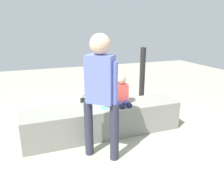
{
  "coord_description": "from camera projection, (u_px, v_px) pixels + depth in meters",
  "views": [
    {
      "loc": [
        -1.0,
        -3.02,
        1.65
      ],
      "look_at": [
        0.03,
        -0.29,
        0.71
      ],
      "focal_mm": 35.43,
      "sensor_mm": 36.0,
      "label": 1
    }
  ],
  "objects": [
    {
      "name": "handbag_black_leather",
      "position": [
        87.0,
        102.0,
        4.63
      ],
      "size": [
        0.26,
        0.11,
        0.29
      ],
      "color": "black",
      "rests_on": "ground_plane"
    },
    {
      "name": "ground_plane",
      "position": [
        104.0,
        133.0,
        3.53
      ],
      "size": [
        12.0,
        12.0,
        0.0
      ],
      "primitive_type": "plane",
      "color": "#9A9C86"
    },
    {
      "name": "child_seated",
      "position": [
        121.0,
        91.0,
        3.42
      ],
      "size": [
        0.28,
        0.32,
        0.48
      ],
      "color": "#1B1F46",
      "rests_on": "concrete_ledge"
    },
    {
      "name": "gift_bag",
      "position": [
        66.0,
        115.0,
        3.92
      ],
      "size": [
        0.23,
        0.13,
        0.29
      ],
      "color": "#59C6B2",
      "rests_on": "ground_plane"
    },
    {
      "name": "adult_standing",
      "position": [
        101.0,
        87.0,
        2.63
      ],
      "size": [
        0.38,
        0.35,
        1.56
      ],
      "color": "#2A2A3A",
      "rests_on": "ground_plane"
    },
    {
      "name": "concrete_ledge",
      "position": [
        104.0,
        120.0,
        3.46
      ],
      "size": [
        2.43,
        0.55,
        0.46
      ],
      "primitive_type": "cube",
      "color": "gray",
      "rests_on": "ground_plane"
    },
    {
      "name": "railing_post",
      "position": [
        142.0,
        85.0,
        4.56
      ],
      "size": [
        0.36,
        0.36,
        1.23
      ],
      "color": "black",
      "rests_on": "ground_plane"
    },
    {
      "name": "water_bottle_near_gift",
      "position": [
        103.0,
        101.0,
        4.76
      ],
      "size": [
        0.06,
        0.06,
        0.19
      ],
      "color": "silver",
      "rests_on": "ground_plane"
    },
    {
      "name": "party_cup_red",
      "position": [
        121.0,
        110.0,
        4.39
      ],
      "size": [
        0.07,
        0.07,
        0.09
      ],
      "primitive_type": "cylinder",
      "color": "red",
      "rests_on": "ground_plane"
    },
    {
      "name": "cake_box_white",
      "position": [
        42.0,
        107.0,
        4.43
      ],
      "size": [
        0.3,
        0.28,
        0.15
      ],
      "primitive_type": "cube",
      "rotation": [
        0.0,
        0.0,
        -0.05
      ],
      "color": "white",
      "rests_on": "ground_plane"
    },
    {
      "name": "cake_plate",
      "position": [
        108.0,
        106.0,
        3.35
      ],
      "size": [
        0.22,
        0.22,
        0.07
      ],
      "color": "#4CA5D8",
      "rests_on": "concrete_ledge"
    }
  ]
}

